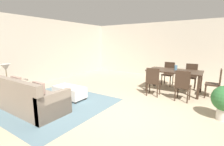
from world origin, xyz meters
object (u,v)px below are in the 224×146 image
at_px(dining_chair_head_east, 216,82).
at_px(book_on_ottoman, 68,86).
at_px(dining_chair_near_right, 183,84).
at_px(side_table, 8,85).
at_px(table_lamp, 6,68).
at_px(dining_chair_near_left, 153,80).
at_px(couch, 29,99).
at_px(dining_table, 174,73).
at_px(vase_centerpiece, 176,68).
at_px(dining_chair_far_right, 191,75).
at_px(dining_chair_far_left, 168,72).
at_px(ottoman_table, 70,92).

relative_size(dining_chair_head_east, book_on_ottoman, 3.54).
height_order(dining_chair_near_right, book_on_ottoman, dining_chair_near_right).
height_order(side_table, table_lamp, table_lamp).
xyz_separation_m(table_lamp, dining_chair_head_east, (5.20, 3.57, -0.45)).
bearing_deg(side_table, dining_chair_near_left, 37.70).
bearing_deg(table_lamp, dining_chair_head_east, 34.48).
xyz_separation_m(couch, book_on_ottoman, (0.12, 1.17, 0.10)).
bearing_deg(dining_table, vase_centerpiece, 31.72).
bearing_deg(dining_chair_far_right, dining_table, -118.52).
distance_m(side_table, table_lamp, 0.53).
bearing_deg(dining_table, book_on_ottoman, -135.20).
xyz_separation_m(couch, dining_chair_near_left, (2.22, 2.82, 0.22)).
relative_size(dining_chair_near_right, dining_chair_far_right, 1.00).
distance_m(dining_chair_far_left, book_on_ottoman, 3.99).
distance_m(dining_chair_near_right, vase_centerpiece, 1.03).
relative_size(couch, dining_chair_near_left, 2.19).
bearing_deg(dining_table, dining_chair_near_right, -62.71).
bearing_deg(book_on_ottoman, table_lamp, -143.17).
xyz_separation_m(dining_table, dining_chair_near_right, (0.45, -0.86, -0.15)).
height_order(couch, side_table, couch).
distance_m(ottoman_table, dining_chair_far_right, 4.43).
distance_m(table_lamp, book_on_ottoman, 1.87).
bearing_deg(vase_centerpiece, table_lamp, -137.94).
relative_size(ottoman_table, dining_chair_far_left, 1.10).
xyz_separation_m(dining_chair_far_left, dining_chair_head_east, (1.64, -0.87, 0.00)).
xyz_separation_m(table_lamp, vase_centerpiece, (4.00, 3.61, -0.12)).
distance_m(couch, dining_chair_head_east, 5.36).
bearing_deg(dining_chair_near_right, dining_chair_head_east, 46.91).
relative_size(dining_chair_near_left, dining_chair_far_left, 1.00).
relative_size(dining_chair_far_left, dining_chair_far_right, 1.00).
bearing_deg(dining_table, couch, -125.79).
xyz_separation_m(dining_chair_far_right, book_on_ottoman, (-2.97, -3.32, -0.12)).
relative_size(dining_chair_near_left, book_on_ottoman, 3.54).
bearing_deg(table_lamp, dining_chair_near_left, 37.70).
distance_m(dining_chair_near_right, book_on_ottoman, 3.41).
relative_size(ottoman_table, vase_centerpiece, 5.60).
bearing_deg(book_on_ottoman, dining_chair_head_east, 33.56).
bearing_deg(dining_chair_far_right, side_table, -135.06).
height_order(dining_chair_near_right, dining_chair_head_east, same).
bearing_deg(dining_chair_far_right, dining_chair_near_right, -89.70).
height_order(dining_table, book_on_ottoman, dining_table).
bearing_deg(vase_centerpiece, couch, -126.01).
height_order(couch, dining_chair_far_left, dining_chair_far_left).
bearing_deg(vase_centerpiece, dining_chair_far_left, 117.81).
distance_m(table_lamp, dining_table, 5.35).
bearing_deg(dining_table, dining_chair_head_east, -0.45).
relative_size(couch, dining_chair_far_left, 2.19).
bearing_deg(ottoman_table, dining_chair_far_left, 58.49).
bearing_deg(table_lamp, dining_table, 42.15).
bearing_deg(dining_chair_near_right, dining_chair_far_left, 116.15).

